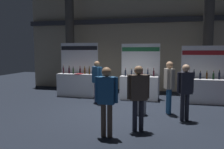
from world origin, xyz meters
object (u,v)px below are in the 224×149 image
object	(u,v)px
exhibitor_booth_2	(203,88)
visitor_2	(185,88)
exhibitor_booth_0	(77,82)
trash_bin	(141,103)
visitor_3	(97,78)
visitor_4	(169,83)
exhibitor_booth_1	(139,85)
visitor_0	(138,92)
visitor_1	(107,96)

from	to	relation	value
exhibitor_booth_2	visitor_2	size ratio (longest dim) A/B	1.36
exhibitor_booth_0	trash_bin	bearing A→B (deg)	-36.52
trash_bin	visitor_2	size ratio (longest dim) A/B	0.43
visitor_3	trash_bin	bearing A→B (deg)	-170.50
visitor_3	visitor_4	xyz separation A→B (m)	(2.73, -0.87, 0.02)
exhibitor_booth_0	visitor_4	bearing A→B (deg)	-26.70
trash_bin	visitor_3	bearing A→B (deg)	147.44
exhibitor_booth_0	visitor_4	world-z (taller)	exhibitor_booth_0
exhibitor_booth_2	exhibitor_booth_1	bearing A→B (deg)	178.27
visitor_0	visitor_2	distance (m)	1.71
visitor_0	visitor_2	bearing A→B (deg)	19.66
exhibitor_booth_2	visitor_2	xyz separation A→B (m)	(-0.88, -2.59, 0.41)
exhibitor_booth_1	visitor_0	xyz separation A→B (m)	(0.42, -3.86, 0.41)
visitor_1	visitor_0	bearing A→B (deg)	-140.52
visitor_1	exhibitor_booth_2	bearing A→B (deg)	-123.27
visitor_1	visitor_2	world-z (taller)	visitor_1
exhibitor_booth_2	visitor_4	size ratio (longest dim) A/B	1.32
exhibitor_booth_1	exhibitor_booth_2	xyz separation A→B (m)	(2.54, -0.08, -0.02)
exhibitor_booth_0	exhibitor_booth_2	bearing A→B (deg)	-1.09
exhibitor_booth_0	visitor_0	distance (m)	5.09
exhibitor_booth_0	visitor_1	bearing A→B (deg)	-59.79
exhibitor_booth_2	visitor_4	bearing A→B (deg)	-124.48
visitor_0	visitor_1	bearing A→B (deg)	-164.22
trash_bin	exhibitor_booth_2	bearing A→B (deg)	45.28
exhibitor_booth_0	visitor_3	size ratio (longest dim) A/B	1.46
exhibitor_booth_1	visitor_4	xyz separation A→B (m)	(1.20, -2.01, 0.42)
exhibitor_booth_1	visitor_2	size ratio (longest dim) A/B	1.42
trash_bin	visitor_0	distance (m)	1.67
visitor_4	visitor_1	bearing A→B (deg)	-50.52
exhibitor_booth_0	trash_bin	size ratio (longest dim) A/B	3.38
exhibitor_booth_0	exhibitor_booth_2	world-z (taller)	exhibitor_booth_0
visitor_1	visitor_2	distance (m)	2.60
visitor_3	visitor_0	bearing A→B (deg)	167.80
exhibitor_booth_1	visitor_1	bearing A→B (deg)	-93.35
exhibitor_booth_2	visitor_4	xyz separation A→B (m)	(-1.33, -1.94, 0.44)
exhibitor_booth_2	visitor_0	bearing A→B (deg)	-119.21
visitor_4	visitor_2	bearing A→B (deg)	15.29
exhibitor_booth_1	visitor_0	bearing A→B (deg)	-83.75
visitor_0	visitor_3	size ratio (longest dim) A/B	1.01
exhibitor_booth_1	visitor_3	bearing A→B (deg)	-143.27
exhibitor_booth_1	visitor_2	distance (m)	3.16
exhibitor_booth_0	exhibitor_booth_1	distance (m)	2.85
exhibitor_booth_1	exhibitor_booth_0	bearing A→B (deg)	179.48
exhibitor_booth_0	exhibitor_booth_2	distance (m)	5.39
visitor_3	visitor_4	distance (m)	2.87
visitor_1	visitor_2	bearing A→B (deg)	-137.97
visitor_3	visitor_4	world-z (taller)	visitor_4
trash_bin	visitor_3	distance (m)	2.28
exhibitor_booth_0	visitor_1	distance (m)	5.17
exhibitor_booth_0	visitor_3	distance (m)	1.80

